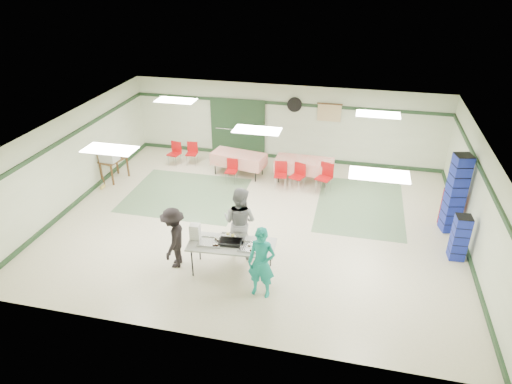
% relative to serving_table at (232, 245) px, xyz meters
% --- Properties ---
extents(floor, '(11.00, 11.00, 0.00)m').
position_rel_serving_table_xyz_m(floor, '(0.06, 2.35, -0.72)').
color(floor, beige).
rests_on(floor, ground).
extents(ceiling, '(11.00, 11.00, 0.00)m').
position_rel_serving_table_xyz_m(ceiling, '(0.06, 2.35, 1.98)').
color(ceiling, silver).
rests_on(ceiling, wall_back).
extents(wall_back, '(11.00, 0.00, 11.00)m').
position_rel_serving_table_xyz_m(wall_back, '(0.06, 6.85, 0.63)').
color(wall_back, beige).
rests_on(wall_back, floor).
extents(wall_front, '(11.00, 0.00, 11.00)m').
position_rel_serving_table_xyz_m(wall_front, '(0.06, -2.15, 0.63)').
color(wall_front, beige).
rests_on(wall_front, floor).
extents(wall_left, '(0.00, 9.00, 9.00)m').
position_rel_serving_table_xyz_m(wall_left, '(-5.44, 2.35, 0.63)').
color(wall_left, beige).
rests_on(wall_left, floor).
extents(wall_right, '(0.00, 9.00, 9.00)m').
position_rel_serving_table_xyz_m(wall_right, '(5.56, 2.35, 0.63)').
color(wall_right, beige).
rests_on(wall_right, floor).
extents(trim_back, '(11.00, 0.06, 0.10)m').
position_rel_serving_table_xyz_m(trim_back, '(0.06, 6.82, 1.33)').
color(trim_back, '#1F3A21').
rests_on(trim_back, wall_back).
extents(baseboard_back, '(11.00, 0.06, 0.12)m').
position_rel_serving_table_xyz_m(baseboard_back, '(0.06, 6.82, -0.66)').
color(baseboard_back, '#1F3A21').
rests_on(baseboard_back, floor).
extents(trim_left, '(0.06, 9.00, 0.10)m').
position_rel_serving_table_xyz_m(trim_left, '(-5.41, 2.35, 1.33)').
color(trim_left, '#1F3A21').
rests_on(trim_left, wall_back).
extents(baseboard_left, '(0.06, 9.00, 0.12)m').
position_rel_serving_table_xyz_m(baseboard_left, '(-5.41, 2.35, -0.66)').
color(baseboard_left, '#1F3A21').
rests_on(baseboard_left, floor).
extents(trim_right, '(0.06, 9.00, 0.10)m').
position_rel_serving_table_xyz_m(trim_right, '(5.53, 2.35, 1.33)').
color(trim_right, '#1F3A21').
rests_on(trim_right, wall_back).
extents(baseboard_right, '(0.06, 9.00, 0.12)m').
position_rel_serving_table_xyz_m(baseboard_right, '(5.53, 2.35, -0.66)').
color(baseboard_right, '#1F3A21').
rests_on(baseboard_right, floor).
extents(green_patch_a, '(3.50, 3.00, 0.01)m').
position_rel_serving_table_xyz_m(green_patch_a, '(-2.44, 3.35, -0.72)').
color(green_patch_a, gray).
rests_on(green_patch_a, floor).
extents(green_patch_b, '(2.50, 3.50, 0.01)m').
position_rel_serving_table_xyz_m(green_patch_b, '(2.86, 3.85, -0.72)').
color(green_patch_b, gray).
rests_on(green_patch_b, floor).
extents(double_door_left, '(0.90, 0.06, 2.10)m').
position_rel_serving_table_xyz_m(double_door_left, '(-2.14, 6.79, 0.33)').
color(double_door_left, gray).
rests_on(double_door_left, floor).
extents(double_door_right, '(0.90, 0.06, 2.10)m').
position_rel_serving_table_xyz_m(double_door_right, '(-1.19, 6.79, 0.33)').
color(double_door_right, gray).
rests_on(double_door_right, floor).
extents(door_frame, '(2.00, 0.03, 2.15)m').
position_rel_serving_table_xyz_m(door_frame, '(-1.67, 6.77, 0.33)').
color(door_frame, '#1F3A21').
rests_on(door_frame, floor).
extents(wall_fan, '(0.50, 0.10, 0.50)m').
position_rel_serving_table_xyz_m(wall_fan, '(0.36, 6.79, 1.33)').
color(wall_fan, black).
rests_on(wall_fan, wall_back).
extents(scroll_banner, '(0.80, 0.02, 0.60)m').
position_rel_serving_table_xyz_m(scroll_banner, '(1.56, 6.79, 1.13)').
color(scroll_banner, '#D3B184').
rests_on(scroll_banner, wall_back).
extents(serving_table, '(2.06, 0.96, 0.76)m').
position_rel_serving_table_xyz_m(serving_table, '(0.00, 0.00, 0.00)').
color(serving_table, '#B3B3AE').
rests_on(serving_table, floor).
extents(sheet_tray_right, '(0.59, 0.46, 0.02)m').
position_rel_serving_table_xyz_m(sheet_tray_right, '(0.48, -0.05, 0.05)').
color(sheet_tray_right, silver).
rests_on(sheet_tray_right, serving_table).
extents(sheet_tray_mid, '(0.64, 0.51, 0.02)m').
position_rel_serving_table_xyz_m(sheet_tray_mid, '(-0.05, 0.17, 0.05)').
color(sheet_tray_mid, silver).
rests_on(sheet_tray_mid, serving_table).
extents(sheet_tray_left, '(0.56, 0.44, 0.02)m').
position_rel_serving_table_xyz_m(sheet_tray_left, '(-0.49, -0.06, 0.05)').
color(sheet_tray_left, silver).
rests_on(sheet_tray_left, serving_table).
extents(baking_pan, '(0.55, 0.37, 0.08)m').
position_rel_serving_table_xyz_m(baking_pan, '(-0.03, 0.01, 0.08)').
color(baking_pan, black).
rests_on(baking_pan, serving_table).
extents(foam_box_stack, '(0.24, 0.23, 0.37)m').
position_rel_serving_table_xyz_m(foam_box_stack, '(-0.89, 0.04, 0.22)').
color(foam_box_stack, white).
rests_on(foam_box_stack, serving_table).
extents(volunteer_teal, '(0.64, 0.45, 1.66)m').
position_rel_serving_table_xyz_m(volunteer_teal, '(0.84, -0.64, 0.11)').
color(volunteer_teal, teal).
rests_on(volunteer_teal, floor).
extents(volunteer_grey, '(1.02, 0.88, 1.81)m').
position_rel_serving_table_xyz_m(volunteer_grey, '(-0.00, 0.76, 0.18)').
color(volunteer_grey, gray).
rests_on(volunteer_grey, floor).
extents(volunteer_dark, '(0.69, 1.05, 1.53)m').
position_rel_serving_table_xyz_m(volunteer_dark, '(-1.38, -0.07, 0.05)').
color(volunteer_dark, black).
rests_on(volunteer_dark, floor).
extents(dining_table_a, '(1.88, 0.88, 0.77)m').
position_rel_serving_table_xyz_m(dining_table_a, '(0.98, 5.15, -0.15)').
color(dining_table_a, red).
rests_on(dining_table_a, floor).
extents(dining_table_b, '(1.88, 1.08, 0.77)m').
position_rel_serving_table_xyz_m(dining_table_b, '(-1.22, 5.15, -0.15)').
color(dining_table_b, red).
rests_on(dining_table_b, floor).
extents(chair_a, '(0.51, 0.51, 0.85)m').
position_rel_serving_table_xyz_m(chair_a, '(0.88, 4.58, -0.20)').
color(chair_a, '#B90E0F').
rests_on(chair_a, floor).
extents(chair_b, '(0.44, 0.44, 0.84)m').
position_rel_serving_table_xyz_m(chair_b, '(0.32, 4.58, -0.20)').
color(chair_b, '#B90E0F').
rests_on(chair_b, floor).
extents(chair_c, '(0.56, 0.56, 0.93)m').
position_rel_serving_table_xyz_m(chair_c, '(1.72, 4.59, -0.15)').
color(chair_c, '#B90E0F').
rests_on(chair_c, floor).
extents(chair_d, '(0.37, 0.37, 0.78)m').
position_rel_serving_table_xyz_m(chair_d, '(-1.29, 4.58, -0.24)').
color(chair_d, '#B90E0F').
rests_on(chair_d, floor).
extents(chair_loose_a, '(0.40, 0.41, 0.80)m').
position_rel_serving_table_xyz_m(chair_loose_a, '(-3.04, 5.63, -0.23)').
color(chair_loose_a, '#B90E0F').
rests_on(chair_loose_a, floor).
extents(chair_loose_b, '(0.46, 0.46, 0.84)m').
position_rel_serving_table_xyz_m(chair_loose_b, '(-3.59, 5.43, -0.21)').
color(chair_loose_b, '#B90E0F').
rests_on(chair_loose_b, floor).
extents(crate_stack_blue_a, '(0.51, 0.51, 2.20)m').
position_rel_serving_table_xyz_m(crate_stack_blue_a, '(5.21, 3.06, 0.38)').
color(crate_stack_blue_a, '#1A259D').
rests_on(crate_stack_blue_a, floor).
extents(crate_stack_red, '(0.48, 0.48, 1.09)m').
position_rel_serving_table_xyz_m(crate_stack_red, '(5.21, 3.22, -0.17)').
color(crate_stack_red, '#A6101A').
rests_on(crate_stack_red, floor).
extents(crate_stack_blue_b, '(0.38, 0.38, 1.18)m').
position_rel_serving_table_xyz_m(crate_stack_blue_b, '(5.21, 1.73, -0.13)').
color(crate_stack_blue_b, '#1A259D').
rests_on(crate_stack_blue_b, floor).
extents(printer_table, '(0.78, 1.01, 0.74)m').
position_rel_serving_table_xyz_m(printer_table, '(-5.09, 3.87, -0.08)').
color(printer_table, brown).
rests_on(printer_table, floor).
extents(office_printer, '(0.52, 0.47, 0.39)m').
position_rel_serving_table_xyz_m(office_printer, '(-5.09, 3.68, 0.22)').
color(office_printer, '#ACACA7').
rests_on(office_printer, printer_table).
extents(broom, '(0.06, 0.20, 1.21)m').
position_rel_serving_table_xyz_m(broom, '(-5.17, 3.22, -0.09)').
color(broom, brown).
rests_on(broom, floor).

